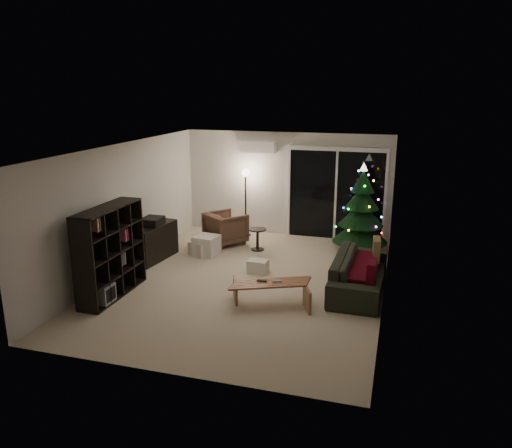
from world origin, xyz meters
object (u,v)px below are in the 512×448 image
Objects in this scene: media_cabinet at (154,242)px; armchair at (226,228)px; bookshelf at (100,251)px; sofa at (359,273)px; coffee_table at (270,294)px; christmas_tree at (361,208)px.

media_cabinet reaches higher than armchair.
sofa is (4.30, 1.46, -0.47)m from bookshelf.
coffee_table is (2.95, -1.54, -0.17)m from media_cabinet.
christmas_tree is at bearing 39.88° from bookshelf.
sofa is (4.30, -0.44, -0.06)m from media_cabinet.
bookshelf is 1.32× the size of media_cabinet.
christmas_tree is (-0.18, 2.22, 0.66)m from sofa.
christmas_tree reaches higher than coffee_table.
christmas_tree reaches higher than armchair.
media_cabinet is 3.33m from coffee_table.
sofa is at bearing 16.85° from bookshelf.
bookshelf reaches higher than coffee_table.
christmas_tree is at bearing 5.83° from sofa.
coffee_table is 0.66× the size of christmas_tree.
bookshelf is at bearing 109.39° from armchair.
media_cabinet reaches higher than sofa.
media_cabinet is 0.55× the size of sofa.
sofa is 1.70× the size of coffee_table.
christmas_tree reaches higher than sofa.
coffee_table is (2.95, 0.36, -0.59)m from bookshelf.
armchair reaches higher than coffee_table.
armchair reaches higher than sofa.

